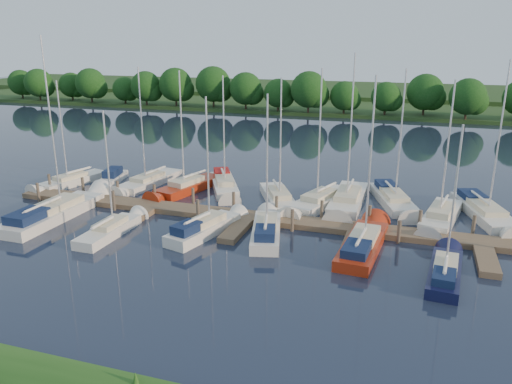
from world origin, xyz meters
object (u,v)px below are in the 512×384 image
(sailboat_n_5, at_px, (279,201))
(sailboat_s_2, at_px, (206,229))
(sailboat_n_0, at_px, (70,182))
(motorboat, at_px, (112,179))
(dock, at_px, (246,220))

(sailboat_n_5, distance_m, sailboat_s_2, 8.51)
(sailboat_n_0, bearing_deg, motorboat, -131.73)
(dock, bearing_deg, motorboat, 157.76)
(motorboat, bearing_deg, sailboat_n_5, 162.75)
(sailboat_n_0, distance_m, motorboat, 3.77)
(dock, distance_m, sailboat_n_0, 19.14)
(dock, distance_m, sailboat_s_2, 3.58)
(sailboat_n_0, bearing_deg, sailboat_n_5, -163.68)
(sailboat_n_5, bearing_deg, motorboat, -31.36)
(sailboat_n_0, height_order, motorboat, sailboat_n_0)
(motorboat, distance_m, sailboat_s_2, 16.49)
(motorboat, relative_size, sailboat_s_2, 0.52)
(sailboat_n_0, xyz_separation_m, sailboat_n_5, (19.78, 0.69, 0.01))
(dock, relative_size, motorboat, 7.85)
(motorboat, bearing_deg, dock, 145.35)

